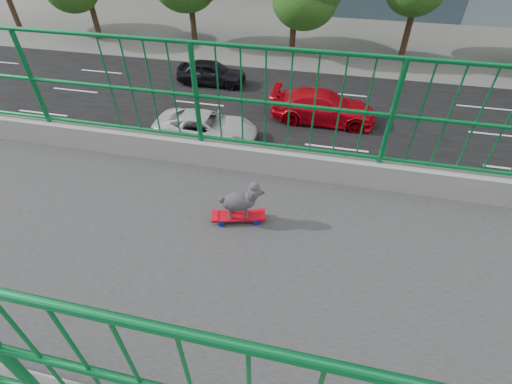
{
  "coord_description": "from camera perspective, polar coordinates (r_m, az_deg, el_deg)",
  "views": [
    {
      "loc": [
        1.94,
        -0.6,
        9.53
      ],
      "look_at": [
        -1.08,
        -1.28,
        6.91
      ],
      "focal_mm": 25.22,
      "sensor_mm": 36.0,
      "label": 1
    }
  ],
  "objects": [
    {
      "name": "car_1",
      "position": [
        18.86,
        -31.01,
        6.21
      ],
      "size": [
        1.45,
        4.16,
        1.37
      ],
      "primitive_type": "imported",
      "color": "black",
      "rests_on": "ground"
    },
    {
      "name": "car_3",
      "position": [
        19.6,
        10.66,
        13.15
      ],
      "size": [
        2.21,
        5.44,
        1.58
      ],
      "primitive_type": "imported",
      "rotation": [
        0.0,
        0.0,
        3.14
      ],
      "color": "red",
      "rests_on": "ground"
    },
    {
      "name": "skateboard",
      "position": [
        3.56,
        -2.79,
        -3.88
      ],
      "size": [
        0.29,
        0.55,
        0.07
      ],
      "rotation": [
        0.0,
        0.0,
        0.27
      ],
      "color": "red",
      "rests_on": "footbridge"
    },
    {
      "name": "car_2",
      "position": [
        17.78,
        -7.94,
        10.11
      ],
      "size": [
        2.29,
        4.97,
        1.38
      ],
      "primitive_type": "imported",
      "rotation": [
        0.0,
        0.0,
        3.14
      ],
      "color": "silver",
      "rests_on": "ground"
    },
    {
      "name": "footbridge",
      "position": [
        4.77,
        13.73,
        -26.8
      ],
      "size": [
        3.0,
        24.0,
        7.0
      ],
      "color": "#2D2D2F",
      "rests_on": "ground"
    },
    {
      "name": "car_4",
      "position": [
        23.74,
        -7.08,
        18.28
      ],
      "size": [
        1.73,
        4.29,
        1.46
      ],
      "primitive_type": "imported",
      "rotation": [
        0.0,
        0.0,
        3.14
      ],
      "color": "black",
      "rests_on": "ground"
    },
    {
      "name": "railing",
      "position": [
        3.08,
        19.57,
        -11.77
      ],
      "size": [
        3.0,
        24.0,
        1.42
      ],
      "color": "gray",
      "rests_on": "footbridge"
    },
    {
      "name": "poodle",
      "position": [
        3.42,
        -2.51,
        -1.32
      ],
      "size": [
        0.25,
        0.42,
        0.36
      ],
      "rotation": [
        0.0,
        0.0,
        0.27
      ],
      "color": "#29272B",
      "rests_on": "skateboard"
    },
    {
      "name": "road",
      "position": [
        17.73,
        12.61,
        6.79
      ],
      "size": [
        18.0,
        90.0,
        0.02
      ],
      "primitive_type": "cube",
      "color": "black",
      "rests_on": "ground"
    }
  ]
}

